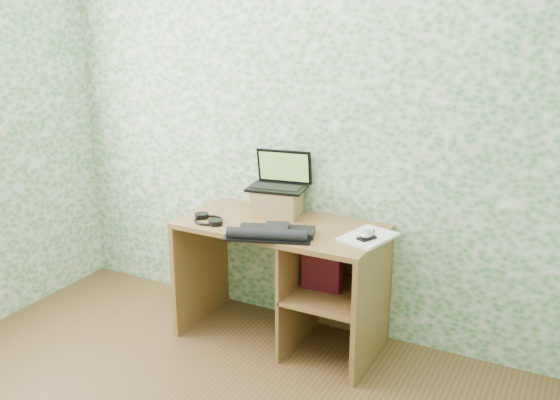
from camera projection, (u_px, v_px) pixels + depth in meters
The scene contains 10 objects.
wall_back at pixel (305, 124), 3.77m from camera, with size 3.50×3.50×0.00m, color silver.
desk at pixel (295, 267), 3.74m from camera, with size 1.20×0.60×0.75m.
riser at pixel (277, 202), 3.82m from camera, with size 0.27×0.23×0.16m, color #8F6440.
laptop at pixel (280, 179), 3.81m from camera, with size 0.38×0.30×0.23m.
keyboard at pixel (272, 233), 3.46m from camera, with size 0.49×0.39×0.07m.
headphones at pixel (209, 220), 3.72m from camera, with size 0.23×0.23×0.03m.
notepad at pixel (368, 237), 3.45m from camera, with size 0.23×0.32×0.02m, color silver.
mouse at pixel (367, 236), 3.39m from camera, with size 0.07×0.11×0.04m, color #BDBDBF.
pen at pixel (373, 234), 3.45m from camera, with size 0.01×0.01×0.15m, color black.
red_box at pixel (322, 267), 3.62m from camera, with size 0.23×0.07×0.28m, color maroon.
Camera 1 is at (1.60, -1.63, 1.97)m, focal length 40.00 mm.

